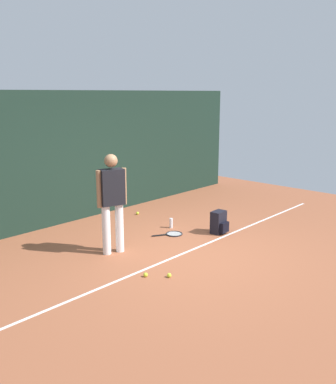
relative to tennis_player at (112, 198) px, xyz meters
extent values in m
plane|color=#9E5638|center=(0.84, -0.90, -0.97)|extent=(12.00, 12.00, 0.00)
cube|color=#192D23|center=(0.84, 2.10, 0.40)|extent=(10.00, 0.10, 2.72)
cube|color=white|center=(0.84, -0.91, -0.96)|extent=(9.00, 0.05, 0.00)
cylinder|color=white|center=(0.11, -0.04, -0.54)|extent=(0.14, 0.14, 0.85)
cylinder|color=white|center=(-0.11, 0.04, -0.54)|extent=(0.14, 0.14, 0.85)
cube|color=black|center=(0.00, 0.00, 0.18)|extent=(0.45, 0.33, 0.60)
sphere|color=#9E704C|center=(0.00, 0.00, 0.62)|extent=(0.22, 0.22, 0.22)
cylinder|color=#9E704C|center=(0.21, -0.07, 0.17)|extent=(0.09, 0.09, 0.62)
cylinder|color=#9E704C|center=(-0.21, 0.07, 0.17)|extent=(0.09, 0.09, 0.62)
cylinder|color=black|center=(1.15, 0.02, -0.95)|extent=(0.28, 0.18, 0.03)
torus|color=black|center=(1.41, -0.13, -0.95)|extent=(0.44, 0.44, 0.02)
cylinder|color=#B2B2B2|center=(1.41, -0.13, -0.95)|extent=(0.38, 0.38, 0.00)
cube|color=black|center=(2.07, -0.70, -0.75)|extent=(0.31, 0.21, 0.44)
cube|color=black|center=(2.07, -0.84, -0.83)|extent=(0.22, 0.09, 0.20)
sphere|color=#CCE033|center=(-0.10, -1.39, -0.93)|extent=(0.07, 0.07, 0.07)
sphere|color=#CCE033|center=(-0.33, -1.12, -0.93)|extent=(0.07, 0.07, 0.07)
sphere|color=#CCE033|center=(1.88, 1.39, -0.93)|extent=(0.07, 0.07, 0.07)
cylinder|color=white|center=(1.68, 0.19, -0.87)|extent=(0.07, 0.07, 0.20)
camera|label=1|loc=(-4.44, -5.35, 1.71)|focal=39.91mm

